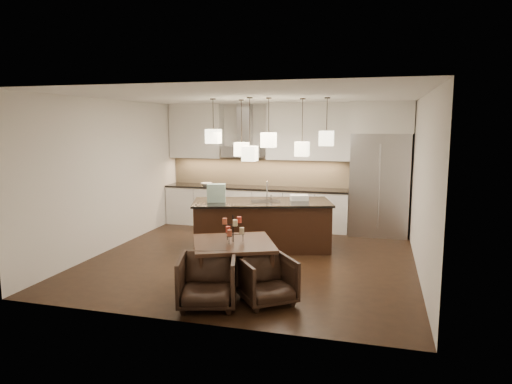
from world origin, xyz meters
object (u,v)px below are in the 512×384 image
(refrigerator, at_px, (379,185))
(dining_table, at_px, (233,264))
(armchair_left, at_px, (207,281))
(armchair_right, at_px, (267,280))
(island_body, at_px, (262,226))

(refrigerator, xyz_separation_m, dining_table, (-1.99, -3.84, -0.74))
(armchair_left, distance_m, armchair_right, 0.79)
(refrigerator, relative_size, dining_table, 1.92)
(island_body, relative_size, dining_table, 2.22)
(island_body, bearing_deg, refrigerator, 22.44)
(refrigerator, distance_m, armchair_right, 4.57)
(armchair_left, xyz_separation_m, armchair_right, (0.72, 0.32, -0.03))
(refrigerator, height_order, dining_table, refrigerator)
(refrigerator, distance_m, armchair_left, 5.12)
(refrigerator, xyz_separation_m, island_body, (-2.11, -1.73, -0.64))
(refrigerator, height_order, armchair_left, refrigerator)
(dining_table, distance_m, armchair_right, 0.77)
(dining_table, xyz_separation_m, armchair_right, (0.62, -0.46, -0.03))
(refrigerator, height_order, island_body, refrigerator)
(island_body, relative_size, armchair_left, 3.31)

